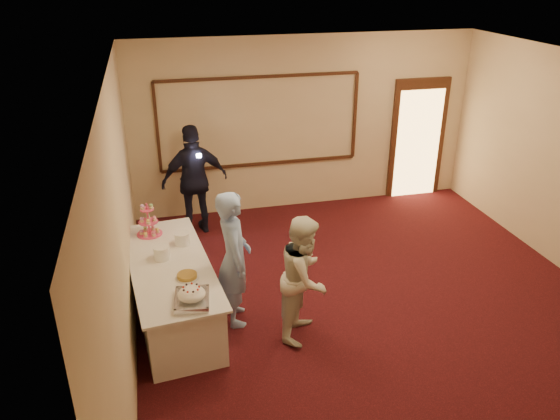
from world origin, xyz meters
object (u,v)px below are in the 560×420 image
(plate_stack_b, at_px, (182,239))
(tart, at_px, (187,276))
(buffet_table, at_px, (172,290))
(plate_stack_a, at_px, (162,253))
(cupcake_stand, at_px, (148,222))
(woman, at_px, (305,277))
(pavlova_tray, at_px, (192,296))
(guest, at_px, (195,180))
(man, at_px, (234,258))

(plate_stack_b, relative_size, tart, 0.75)
(buffet_table, height_order, tart, tart)
(buffet_table, xyz_separation_m, plate_stack_a, (-0.08, 0.13, 0.47))
(cupcake_stand, bearing_deg, plate_stack_b, -43.81)
(cupcake_stand, distance_m, woman, 2.29)
(tart, bearing_deg, plate_stack_b, 89.18)
(cupcake_stand, relative_size, woman, 0.32)
(tart, bearing_deg, cupcake_stand, 107.73)
(pavlova_tray, bearing_deg, cupcake_stand, 103.09)
(plate_stack_b, height_order, woman, woman)
(buffet_table, relative_size, guest, 1.37)
(cupcake_stand, bearing_deg, tart, -72.27)
(woman, bearing_deg, man, 90.35)
(cupcake_stand, distance_m, man, 1.43)
(pavlova_tray, height_order, plate_stack_a, pavlova_tray)
(buffet_table, distance_m, cupcake_stand, 1.03)
(plate_stack_a, relative_size, tart, 0.78)
(plate_stack_a, relative_size, plate_stack_b, 1.04)
(plate_stack_b, bearing_deg, pavlova_tray, -90.05)
(guest, bearing_deg, woman, 98.50)
(plate_stack_a, distance_m, tart, 0.58)
(buffet_table, distance_m, plate_stack_b, 0.67)
(cupcake_stand, distance_m, guest, 1.65)
(buffet_table, height_order, pavlova_tray, pavlova_tray)
(pavlova_tray, xyz_separation_m, tart, (-0.01, 0.50, -0.05))
(buffet_table, bearing_deg, guest, 76.92)
(man, relative_size, woman, 1.12)
(buffet_table, distance_m, woman, 1.69)
(cupcake_stand, height_order, woman, woman)
(buffet_table, relative_size, tart, 9.36)
(cupcake_stand, relative_size, guest, 0.27)
(tart, relative_size, woman, 0.17)
(cupcake_stand, height_order, man, man)
(buffet_table, height_order, plate_stack_a, plate_stack_a)
(pavlova_tray, distance_m, woman, 1.32)
(plate_stack_a, bearing_deg, cupcake_stand, 100.66)
(cupcake_stand, xyz_separation_m, plate_stack_b, (0.40, -0.39, -0.09))
(buffet_table, bearing_deg, plate_stack_a, 121.41)
(tart, bearing_deg, woman, -12.55)
(man, bearing_deg, guest, 7.31)
(cupcake_stand, distance_m, plate_stack_b, 0.57)
(tart, bearing_deg, plate_stack_a, 116.52)
(plate_stack_b, xyz_separation_m, man, (0.56, -0.67, 0.01))
(plate_stack_b, distance_m, woman, 1.73)
(plate_stack_b, bearing_deg, man, -50.10)
(tart, xyz_separation_m, woman, (1.32, -0.29, -0.03))
(man, relative_size, guest, 0.95)
(pavlova_tray, xyz_separation_m, cupcake_stand, (-0.40, 1.73, 0.10))
(pavlova_tray, bearing_deg, plate_stack_a, 104.74)
(woman, bearing_deg, cupcake_stand, 80.44)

